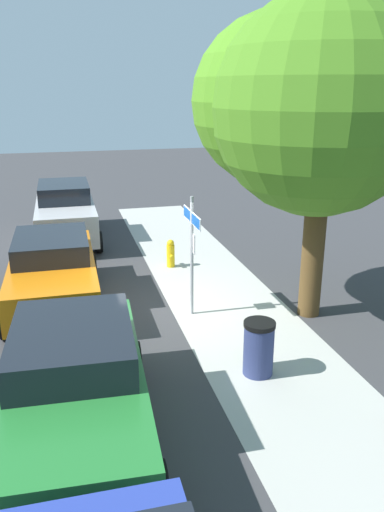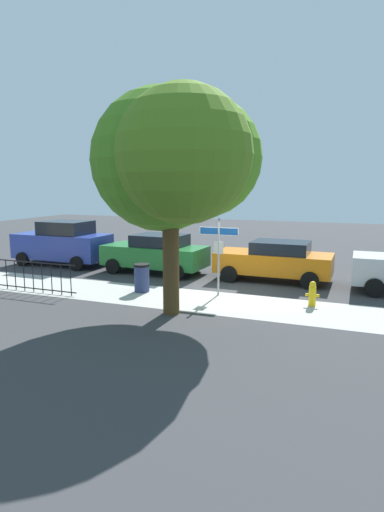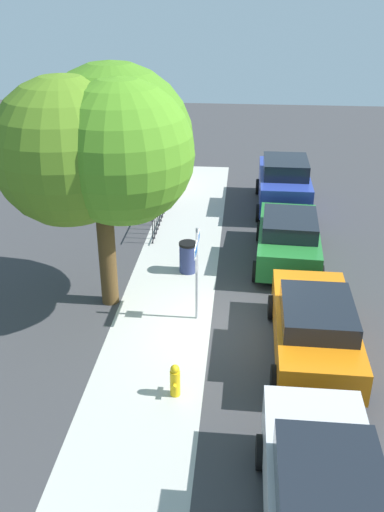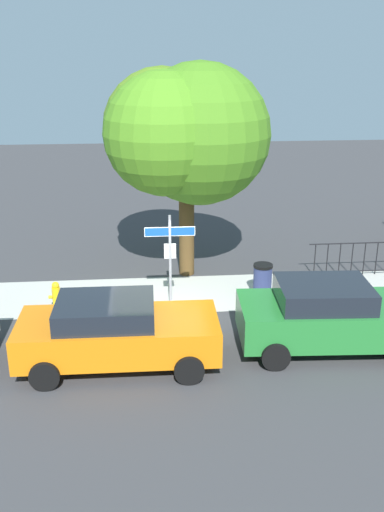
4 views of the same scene
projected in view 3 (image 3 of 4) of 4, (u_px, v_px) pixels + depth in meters
ground_plane at (211, 326)px, 14.44m from camera, size 60.00×60.00×0.00m
sidewalk_strip at (171, 286)px, 16.33m from camera, size 24.00×2.60×0.00m
street_sign at (197, 260)px, 14.02m from camera, size 1.33×0.07×2.62m
shade_tree at (100, 148)px, 13.39m from camera, size 4.85×4.83×6.42m
car_silver at (325, 508)px, 8.35m from camera, size 4.58×1.99×1.81m
car_orange at (315, 326)px, 12.98m from camera, size 4.43×2.10×1.56m
car_green at (289, 238)px, 17.42m from camera, size 4.44×2.26×1.64m
car_blue at (284, 183)px, 21.64m from camera, size 4.44×2.14×2.05m
iron_fence at (161, 208)px, 20.55m from camera, size 4.35×0.04×1.07m
utility_shed at (140, 154)px, 24.04m from camera, size 3.39×2.47×2.74m
fire_hydrant at (175, 380)px, 11.87m from camera, size 0.42×0.22×0.78m
trash_bin at (188, 257)px, 16.98m from camera, size 0.55×0.55×0.98m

